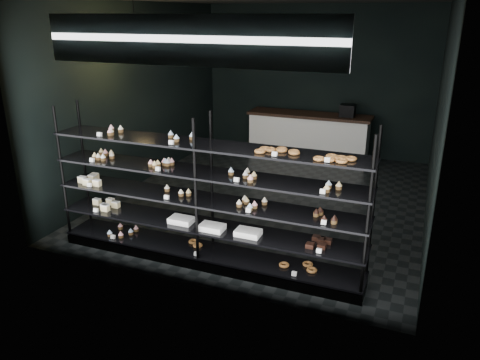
% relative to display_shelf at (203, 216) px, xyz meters
% --- Properties ---
extents(room, '(5.01, 6.01, 3.20)m').
position_rel_display_shelf_xyz_m(room, '(0.09, 2.45, 0.97)').
color(room, black).
rests_on(room, ground).
extents(display_shelf, '(4.00, 0.50, 1.91)m').
position_rel_display_shelf_xyz_m(display_shelf, '(0.00, 0.00, 0.00)').
color(display_shelf, black).
rests_on(display_shelf, room).
extents(signage, '(3.30, 0.05, 0.50)m').
position_rel_display_shelf_xyz_m(signage, '(0.09, -0.48, 2.12)').
color(signage, '#0B1038').
rests_on(signage, room).
extents(pendant_lamp, '(0.35, 0.35, 0.90)m').
position_rel_display_shelf_xyz_m(pendant_lamp, '(-1.75, 1.41, 1.82)').
color(pendant_lamp, black).
rests_on(pendant_lamp, room).
extents(service_counter, '(2.62, 0.65, 1.23)m').
position_rel_display_shelf_xyz_m(service_counter, '(0.11, 4.95, -0.13)').
color(service_counter, white).
rests_on(service_counter, room).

